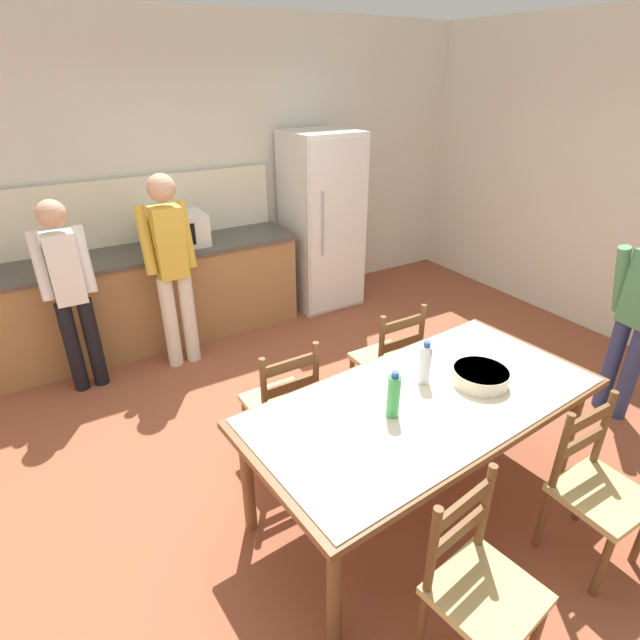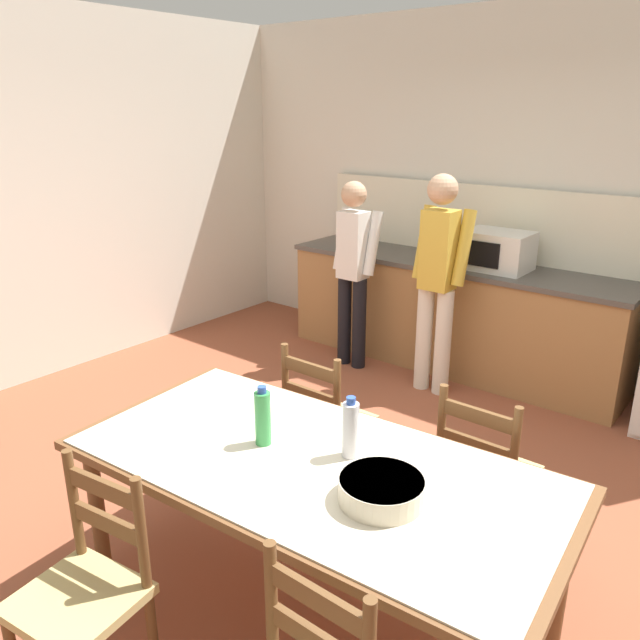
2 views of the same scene
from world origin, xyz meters
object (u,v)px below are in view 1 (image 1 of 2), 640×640
Objects in this scene: chair_side_near_right at (596,489)px; dining_table at (425,408)px; person_at_sink at (69,289)px; person_at_counter at (171,263)px; microwave at (178,230)px; bottle_near_centre at (393,395)px; serving_bowl at (480,376)px; bottle_off_centre at (425,364)px; chair_side_near_left at (479,587)px; chair_side_far_right at (388,360)px; refrigerator at (322,222)px; chair_side_far_left at (282,404)px; person_by_table at (638,311)px.

dining_table is at bearing 124.79° from chair_side_near_right.
person_at_sink is 0.80m from person_at_counter.
microwave is 1.85× the size of bottle_near_centre.
microwave reaches higher than dining_table.
chair_side_near_right is at bearing -77.21° from serving_bowl.
person_at_sink is at bearing 125.66° from bottle_off_centre.
chair_side_near_left reaches higher than dining_table.
chair_side_near_left is at bearing 63.85° from chair_side_far_right.
refrigerator reaches higher than serving_bowl.
refrigerator is at bearing -0.70° from microwave.
serving_bowl is 0.94m from chair_side_far_right.
bottle_off_centre reaches higher than dining_table.
microwave is at bearing -23.64° from person_at_counter.
microwave reaches higher than bottle_near_centre.
bottle_near_centre is at bearing 108.91° from chair_side_far_left.
chair_side_near_right is at bearing -43.01° from bottle_near_centre.
chair_side_far_right is 1.00× the size of chair_side_near_left.
refrigerator is 2.18m from chair_side_far_right.
refrigerator is 1.55m from microwave.
dining_table is 2.47m from person_at_counter.
bottle_off_centre is (0.35, 0.15, 0.00)m from bottle_near_centre.
refrigerator is 2.03× the size of chair_side_far_right.
refrigerator reaches higher than bottle_off_centre.
chair_side_far_right reaches higher than dining_table.
person_at_counter reaches higher than person_at_sink.
person_by_table is (1.51, -0.05, 0.06)m from serving_bowl.
chair_side_far_right is 1.84m from chair_side_near_left.
dining_table is at bearing 64.00° from chair_side_far_right.
chair_side_far_left is (-0.53, 0.75, -0.24)m from dining_table.
person_at_sink reaches higher than chair_side_near_left.
chair_side_near_right and chair_side_far_left have the same top height.
chair_side_far_right is 0.59× the size of person_by_table.
microwave is 0.55× the size of chair_side_far_right.
person_at_sink is (-1.02, -0.50, -0.18)m from microwave.
dining_table is 0.95m from chair_side_near_right.
dining_table is at bearing -147.46° from person_at_sink.
bottle_near_centre is (-1.31, -2.87, -0.05)m from refrigerator.
chair_side_near_left reaches higher than serving_bowl.
chair_side_near_right and chair_side_near_left have the same top height.
bottle_near_centre is 0.30× the size of chair_side_far_left.
serving_bowl is (0.63, -0.03, -0.07)m from bottle_near_centre.
bottle_near_centre is 2.70m from person_at_sink.
dining_table is (0.49, -2.87, -0.38)m from microwave.
dining_table is 1.27× the size of person_at_counter.
person_by_table is (1.48, -0.92, 0.42)m from chair_side_far_right.
person_by_table is (2.29, 0.72, 0.42)m from chair_side_near_left.
serving_bowl is 0.20× the size of person_at_sink.
person_at_counter is (-1.25, 3.10, 0.50)m from chair_side_near_right.
chair_side_near_left is 3.41m from person_at_sink.
chair_side_near_left is 0.59× the size of person_by_table.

